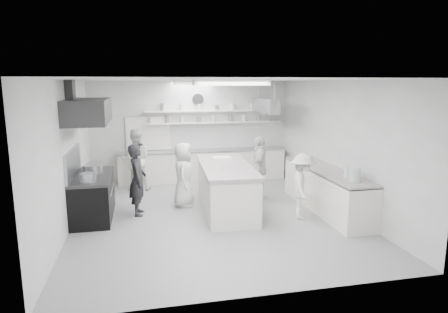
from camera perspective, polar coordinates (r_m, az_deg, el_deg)
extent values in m
cube|color=#A0A0A0|center=(8.91, -1.65, -8.58)|extent=(6.00, 7.00, 0.02)
cube|color=silver|center=(8.41, -1.76, 11.23)|extent=(6.00, 7.00, 0.02)
cube|color=silver|center=(11.96, -4.78, 3.78)|extent=(6.00, 0.04, 3.00)
cube|color=silver|center=(5.21, 5.38, -5.28)|extent=(6.00, 0.04, 3.00)
cube|color=silver|center=(8.52, -21.95, 0.25)|extent=(0.04, 7.00, 3.00)
cube|color=silver|center=(9.54, 16.31, 1.63)|extent=(0.04, 7.00, 3.00)
cube|color=black|center=(9.08, -18.58, -5.73)|extent=(0.80, 1.80, 0.90)
cube|color=#333333|center=(8.76, -19.32, 6.29)|extent=(0.85, 2.00, 0.50)
cube|color=white|center=(11.88, -3.08, -1.33)|extent=(5.00, 0.60, 0.92)
cube|color=white|center=(11.91, -1.36, 5.00)|extent=(4.20, 0.26, 0.04)
cube|color=white|center=(11.88, -1.37, 6.68)|extent=(4.20, 0.26, 0.04)
cube|color=black|center=(11.85, -11.02, 3.31)|extent=(1.30, 0.04, 1.00)
cylinder|color=white|center=(11.87, -3.86, 8.35)|extent=(0.32, 0.05, 0.32)
cube|color=white|center=(9.42, 14.68, -4.81)|extent=(0.74, 3.30, 0.94)
cube|color=#9B9EA4|center=(11.26, 6.13, 7.42)|extent=(0.30, 1.60, 0.40)
cube|color=white|center=(6.65, 1.11, 10.77)|extent=(1.30, 0.25, 0.10)
cube|color=white|center=(10.19, -3.63, 10.72)|extent=(1.30, 0.25, 0.10)
cube|color=white|center=(9.12, 0.25, -4.64)|extent=(1.21, 2.87, 1.04)
cylinder|color=#9B9EA4|center=(9.15, -18.65, -1.89)|extent=(0.42, 0.42, 0.23)
imported|color=black|center=(8.92, -12.53, -3.34)|extent=(0.40, 0.60, 1.61)
imported|color=silver|center=(11.03, -12.79, -0.45)|extent=(0.85, 0.67, 1.70)
imported|color=silver|center=(9.39, -5.95, -2.65)|extent=(0.63, 0.84, 1.55)
imported|color=silver|center=(9.99, 5.23, -1.61)|extent=(0.74, 1.03, 1.62)
imported|color=silver|center=(8.67, 11.38, -4.28)|extent=(0.82, 1.06, 1.44)
imported|color=#9B9EA4|center=(9.59, -0.17, -0.54)|extent=(0.30, 0.30, 0.06)
imported|color=white|center=(8.48, -1.01, -1.99)|extent=(0.24, 0.24, 0.07)
imported|color=white|center=(8.57, 17.98, -3.08)|extent=(0.24, 0.24, 0.06)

